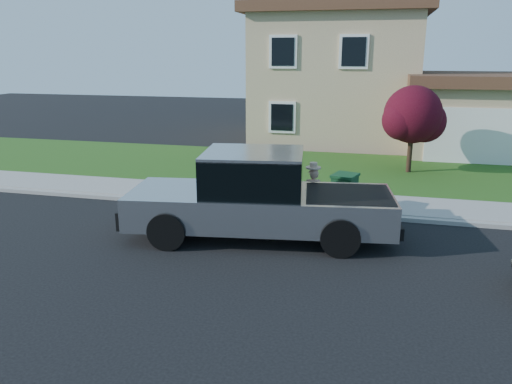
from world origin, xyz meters
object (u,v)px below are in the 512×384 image
Objects in this scene: woman at (313,194)px; trash_bin at (344,192)px; pickup_truck at (259,198)px; ornamental_tree at (414,117)px.

woman is 1.22m from trash_bin.
pickup_truck reaches higher than woman.
trash_bin is (0.80, 0.91, -0.12)m from woman.
ornamental_tree is (4.07, 8.02, 1.18)m from pickup_truck.
trash_bin is (-2.11, -5.66, -1.52)m from ornamental_tree.
woman is at bearing -114.65° from trash_bin.
woman is (1.16, 1.46, -0.23)m from pickup_truck.
pickup_truck is at bearing 41.36° from woman.
ornamental_tree is at bearing 86.41° from trash_bin.
pickup_truck is at bearing -116.91° from ornamental_tree.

